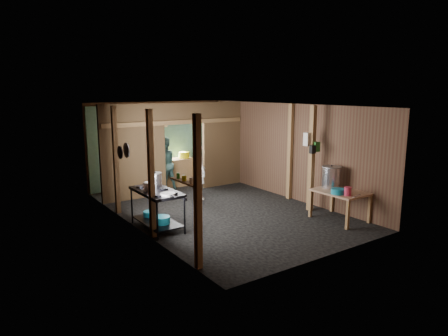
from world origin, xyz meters
TOP-DOWN VIEW (x-y plane):
  - floor at (0.00, 0.00)m, footprint 4.50×7.00m
  - ceiling at (0.00, 0.00)m, footprint 4.50×7.00m
  - wall_back at (0.00, 3.50)m, footprint 4.50×0.00m
  - wall_front at (0.00, -3.50)m, footprint 4.50×0.00m
  - wall_left at (-2.25, 0.00)m, footprint 0.00×7.00m
  - wall_right at (2.25, 0.00)m, footprint 0.00×7.00m
  - partition_left at (-1.32, 2.20)m, footprint 1.85×0.10m
  - partition_right at (1.57, 2.20)m, footprint 1.35×0.10m
  - partition_header at (0.25, 2.20)m, footprint 1.30×0.10m
  - turquoise_panel at (0.00, 3.44)m, footprint 4.40×0.06m
  - back_counter at (0.30, 2.95)m, footprint 1.20×0.50m
  - wall_clock at (0.25, 3.40)m, footprint 0.20×0.03m
  - post_left_a at (-2.18, -2.60)m, footprint 0.10×0.12m
  - post_left_b at (-2.18, -0.80)m, footprint 0.10×0.12m
  - post_left_c at (-2.18, 1.20)m, footprint 0.10×0.12m
  - post_right at (2.18, -0.20)m, footprint 0.10×0.12m
  - post_free at (1.85, -1.30)m, footprint 0.12×0.12m
  - cross_beam at (0.00, 2.15)m, footprint 4.40×0.12m
  - pan_lid_big at (-2.21, 0.40)m, footprint 0.03×0.34m
  - pan_lid_small at (-2.21, 0.80)m, footprint 0.03×0.30m
  - wall_shelf at (-2.15, -2.10)m, footprint 0.14×0.80m
  - jar_white at (-2.15, -2.35)m, footprint 0.07×0.07m
  - jar_yellow at (-2.15, -2.10)m, footprint 0.08×0.08m
  - jar_green at (-2.15, -1.88)m, footprint 0.06×0.06m
  - bag_white at (1.80, -1.22)m, footprint 0.22×0.15m
  - bag_green at (1.92, -1.36)m, footprint 0.16×0.12m
  - bag_black at (1.78, -1.38)m, footprint 0.14×0.10m
  - gas_range at (-1.88, -0.38)m, footprint 0.74×1.44m
  - prep_table at (1.83, -2.23)m, footprint 0.84×1.16m
  - stove_pot_large at (-1.71, 0.04)m, footprint 0.32×0.32m
  - stove_pot_med at (-2.05, -0.37)m, footprint 0.31×0.31m
  - frying_pan at (-1.88, -0.91)m, footprint 0.32×0.54m
  - blue_tub_front at (-1.88, -0.58)m, footprint 0.37×0.37m
  - blue_tub_back at (-1.88, 0.02)m, footprint 0.29×0.29m
  - stock_pot at (1.93, -1.87)m, footprint 0.56×0.56m
  - wash_basin at (1.59, -2.38)m, footprint 0.33×0.33m
  - pink_bucket at (1.65, -2.58)m, footprint 0.19×0.19m
  - knife at (1.78, -2.73)m, footprint 0.30×0.09m
  - yellow_tub at (0.64, 2.95)m, footprint 0.34×0.34m
  - cook at (0.13, 1.20)m, footprint 0.41×0.58m
  - worker_back at (-0.20, 2.66)m, footprint 0.80×0.65m

SIDE VIEW (x-z plane):
  - floor at x=0.00m, z-range 0.00..0.00m
  - blue_tub_back at x=-1.88m, z-range 0.16..0.28m
  - blue_tub_front at x=-1.88m, z-range 0.16..0.31m
  - prep_table at x=1.83m, z-range 0.00..0.68m
  - gas_range at x=-1.88m, z-range 0.00..0.85m
  - back_counter at x=0.30m, z-range 0.00..0.85m
  - knife at x=1.78m, z-range 0.69..0.69m
  - wash_basin at x=1.59m, z-range 0.68..0.80m
  - cook at x=0.13m, z-range 0.00..1.52m
  - pink_bucket at x=1.65m, z-range 0.68..0.88m
  - worker_back at x=-0.20m, z-range 0.00..1.57m
  - frying_pan at x=-1.88m, z-range 0.84..0.91m
  - stock_pot at x=1.93m, z-range 0.66..1.20m
  - stove_pot_med at x=-2.05m, z-range 0.83..1.04m
  - yellow_tub at x=0.64m, z-range 0.85..1.04m
  - stove_pot_large at x=-1.71m, z-range 0.83..1.14m
  - turquoise_panel at x=0.00m, z-range 0.00..2.50m
  - wall_back at x=0.00m, z-range 0.00..2.60m
  - wall_front at x=0.00m, z-range 0.00..2.60m
  - wall_left at x=-2.25m, z-range 0.00..2.60m
  - wall_right at x=2.25m, z-range 0.00..2.60m
  - partition_left at x=-1.32m, z-range 0.00..2.60m
  - partition_right at x=1.57m, z-range 0.00..2.60m
  - post_left_a at x=-2.18m, z-range 0.00..2.60m
  - post_left_b at x=-2.18m, z-range 0.00..2.60m
  - post_left_c at x=-2.18m, z-range 0.00..2.60m
  - post_right at x=2.18m, z-range 0.00..2.60m
  - post_free at x=1.85m, z-range 0.00..2.60m
  - wall_shelf at x=-2.15m, z-range 1.39..1.41m
  - jar_white at x=-2.15m, z-range 1.42..1.52m
  - jar_yellow at x=-2.15m, z-range 1.42..1.52m
  - jar_green at x=-2.15m, z-range 1.42..1.52m
  - pan_lid_small at x=-2.21m, z-range 1.40..1.70m
  - bag_black at x=1.78m, z-range 1.45..1.65m
  - bag_green at x=1.92m, z-range 1.48..1.72m
  - pan_lid_big at x=-2.21m, z-range 1.48..1.82m
  - bag_white at x=1.80m, z-range 1.62..1.94m
  - wall_clock at x=0.25m, z-range 1.80..2.00m
  - cross_beam at x=0.00m, z-range 1.99..2.11m
  - partition_header at x=0.25m, z-range 2.00..2.60m
  - ceiling at x=0.00m, z-range 2.60..2.60m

